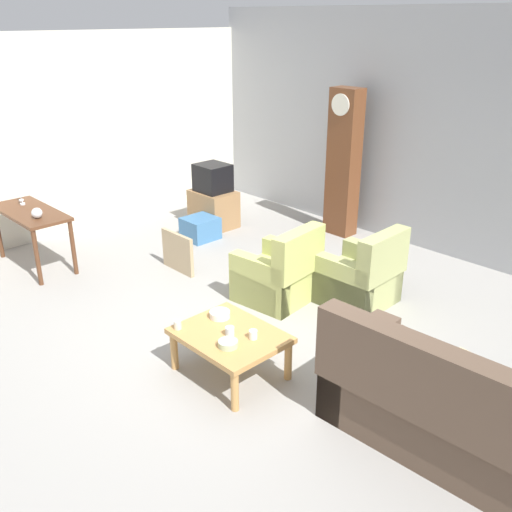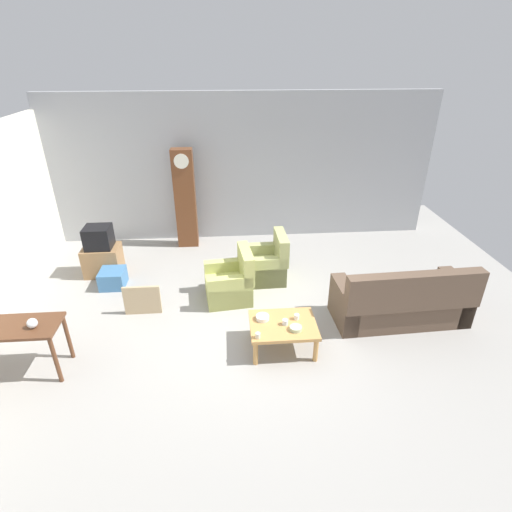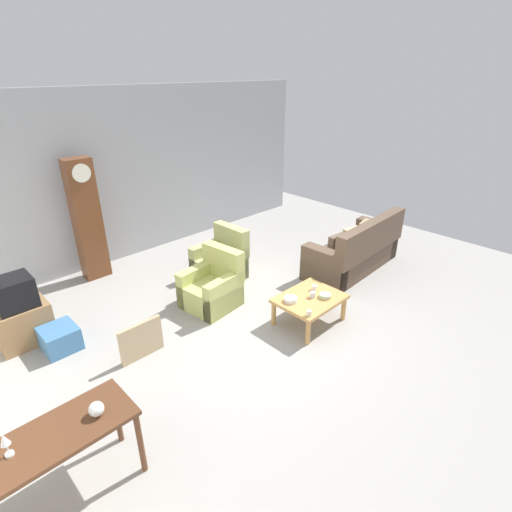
% 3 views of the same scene
% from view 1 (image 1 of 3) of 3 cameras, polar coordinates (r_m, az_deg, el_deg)
% --- Properties ---
extents(ground_plane, '(10.40, 10.40, 0.00)m').
position_cam_1_polar(ground_plane, '(5.88, -1.05, -8.36)').
color(ground_plane, '#999691').
extents(garage_door_wall, '(8.40, 0.16, 3.20)m').
position_cam_1_polar(garage_door_wall, '(8.04, 18.45, 11.42)').
color(garage_door_wall, '#9EA0A5').
rests_on(garage_door_wall, ground_plane).
extents(pegboard_wall_left, '(0.12, 6.40, 2.88)m').
position_cam_1_polar(pegboard_wall_left, '(8.91, -18.15, 11.44)').
color(pegboard_wall_left, silver).
rests_on(pegboard_wall_left, ground_plane).
extents(couch_floral, '(2.14, 0.97, 1.04)m').
position_cam_1_polar(couch_floral, '(4.55, 19.92, -15.12)').
color(couch_floral, brown).
rests_on(couch_floral, ground_plane).
extents(armchair_olive_near, '(0.87, 0.85, 0.92)m').
position_cam_1_polar(armchair_olive_near, '(6.51, 2.31, -2.02)').
color(armchair_olive_near, '#B7BC66').
rests_on(armchair_olive_near, ground_plane).
extents(armchair_olive_far, '(0.81, 0.78, 0.92)m').
position_cam_1_polar(armchair_olive_far, '(6.55, 10.46, -2.25)').
color(armchair_olive_far, tan).
rests_on(armchair_olive_far, ground_plane).
extents(coffee_table_wood, '(0.96, 0.76, 0.43)m').
position_cam_1_polar(coffee_table_wood, '(5.18, -2.63, -8.36)').
color(coffee_table_wood, tan).
rests_on(coffee_table_wood, ground_plane).
extents(console_table_dark, '(1.30, 0.56, 0.76)m').
position_cam_1_polar(console_table_dark, '(7.86, -21.72, 3.51)').
color(console_table_dark, '#56331E').
rests_on(console_table_dark, ground_plane).
extents(grandfather_clock, '(0.44, 0.30, 2.15)m').
position_cam_1_polar(grandfather_clock, '(8.45, 8.81, 9.22)').
color(grandfather_clock, brown).
rests_on(grandfather_clock, ground_plane).
extents(tv_stand_cabinet, '(0.68, 0.52, 0.57)m').
position_cam_1_polar(tv_stand_cabinet, '(8.89, -4.29, 4.78)').
color(tv_stand_cabinet, '#997047').
rests_on(tv_stand_cabinet, ground_plane).
extents(tv_crt, '(0.48, 0.44, 0.42)m').
position_cam_1_polar(tv_crt, '(8.75, -4.39, 7.86)').
color(tv_crt, black).
rests_on(tv_crt, tv_stand_cabinet).
extents(framed_picture_leaning, '(0.60, 0.05, 0.52)m').
position_cam_1_polar(framed_picture_leaning, '(7.35, -7.90, 0.37)').
color(framed_picture_leaning, tan).
rests_on(framed_picture_leaning, ground_plane).
extents(storage_box_blue, '(0.44, 0.47, 0.32)m').
position_cam_1_polar(storage_box_blue, '(8.43, -5.63, 2.80)').
color(storage_box_blue, teal).
rests_on(storage_box_blue, ground_plane).
extents(glass_dome_cloche, '(0.13, 0.13, 0.13)m').
position_cam_1_polar(glass_dome_cloche, '(7.47, -21.21, 4.06)').
color(glass_dome_cloche, silver).
rests_on(glass_dome_cloche, console_table_dark).
extents(cup_white_porcelain, '(0.08, 0.08, 0.08)m').
position_cam_1_polar(cup_white_porcelain, '(5.05, -0.29, -7.91)').
color(cup_white_porcelain, white).
rests_on(cup_white_porcelain, coffee_table_wood).
extents(cup_blue_rimmed, '(0.08, 0.08, 0.08)m').
position_cam_1_polar(cup_blue_rimmed, '(5.10, -2.66, -7.58)').
color(cup_blue_rimmed, silver).
rests_on(cup_blue_rimmed, coffee_table_wood).
extents(cup_cream_tall, '(0.07, 0.07, 0.08)m').
position_cam_1_polar(cup_cream_tall, '(5.24, -7.89, -6.88)').
color(cup_cream_tall, beige).
rests_on(cup_cream_tall, coffee_table_wood).
extents(bowl_white_stacked, '(0.19, 0.19, 0.06)m').
position_cam_1_polar(bowl_white_stacked, '(5.39, -3.67, -5.88)').
color(bowl_white_stacked, white).
rests_on(bowl_white_stacked, coffee_table_wood).
extents(bowl_shallow_green, '(0.18, 0.18, 0.06)m').
position_cam_1_polar(bowl_shallow_green, '(4.95, -2.83, -8.82)').
color(bowl_shallow_green, '#B2C69E').
rests_on(bowl_shallow_green, coffee_table_wood).
extents(wine_glass_tall, '(0.07, 0.07, 0.18)m').
position_cam_1_polar(wine_glass_tall, '(8.26, -22.69, 5.95)').
color(wine_glass_tall, silver).
rests_on(wine_glass_tall, console_table_dark).
extents(wine_glass_mid, '(0.07, 0.07, 0.22)m').
position_cam_1_polar(wine_glass_mid, '(8.07, -22.60, 5.77)').
color(wine_glass_mid, silver).
rests_on(wine_glass_mid, console_table_dark).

